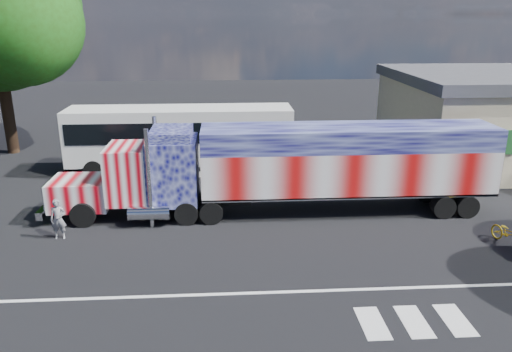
{
  "coord_description": "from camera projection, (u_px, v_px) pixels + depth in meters",
  "views": [
    {
      "loc": [
        -1.25,
        -16.66,
        8.31
      ],
      "look_at": [
        0.0,
        3.0,
        1.9
      ],
      "focal_mm": 35.0,
      "sensor_mm": 36.0,
      "label": 1
    }
  ],
  "objects": [
    {
      "name": "ground",
      "position": [
        261.0,
        250.0,
        18.46
      ],
      "size": [
        100.0,
        100.0,
        0.0
      ],
      "primitive_type": "plane",
      "color": "black"
    },
    {
      "name": "lane_markings",
      "position": [
        327.0,
        304.0,
        14.98
      ],
      "size": [
        30.0,
        2.67,
        0.01
      ],
      "color": "silver",
      "rests_on": "ground"
    },
    {
      "name": "semi_truck",
      "position": [
        292.0,
        166.0,
        21.34
      ],
      "size": [
        19.22,
        3.04,
        4.1
      ],
      "color": "black",
      "rests_on": "ground"
    },
    {
      "name": "coach_bus",
      "position": [
        181.0,
        139.0,
        27.27
      ],
      "size": [
        12.1,
        2.82,
        3.52
      ],
      "color": "white",
      "rests_on": "ground"
    },
    {
      "name": "woman",
      "position": [
        58.0,
        219.0,
        19.17
      ],
      "size": [
        0.62,
        0.44,
        1.6
      ],
      "primitive_type": "imported",
      "rotation": [
        0.0,
        0.0,
        0.1
      ],
      "color": "slate",
      "rests_on": "ground"
    },
    {
      "name": "bicycle",
      "position": [
        509.0,
        234.0,
        18.71
      ],
      "size": [
        1.01,
        1.82,
        0.91
      ],
      "primitive_type": "imported",
      "rotation": [
        0.0,
        0.0,
        0.25
      ],
      "color": "gold",
      "rests_on": "ground"
    }
  ]
}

